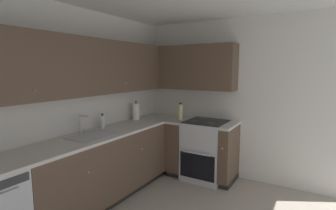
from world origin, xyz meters
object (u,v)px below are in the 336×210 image
Objects in this scene: soap_bottle at (103,122)px; oil_bottle at (180,111)px; oven_range at (206,149)px; paper_towel_roll at (136,112)px.

soap_bottle is 0.76× the size of oil_bottle.
oven_range is at bearing -87.55° from oil_bottle.
soap_bottle is 1.28m from oil_bottle.
oil_bottle reaches higher than oven_range.
oil_bottle is at bearing -28.17° from soap_bottle.
oil_bottle is (1.13, -0.61, 0.04)m from soap_bottle.
paper_towel_roll reaches higher than soap_bottle.
paper_towel_roll reaches higher than oven_range.
oil_bottle reaches higher than soap_bottle.
oven_range is 3.93× the size of oil_bottle.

